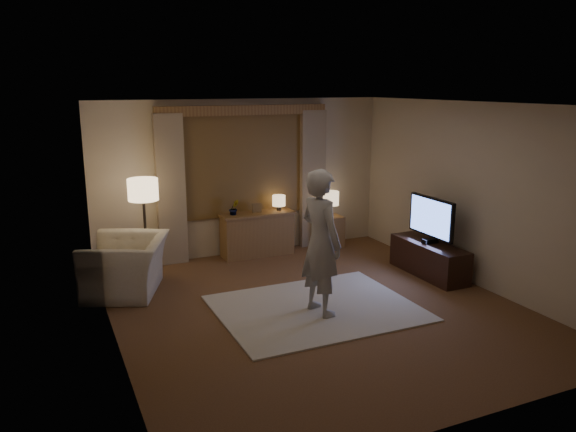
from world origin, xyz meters
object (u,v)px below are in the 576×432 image
tv_stand (429,259)px  person (321,242)px  sideboard (257,235)px  side_table (330,231)px  armchair (126,266)px

tv_stand → person: 2.38m
sideboard → tv_stand: sideboard is taller
sideboard → side_table: (1.36, -0.05, -0.07)m
side_table → person: size_ratio=0.31×
tv_stand → side_table: bearing=108.3°
armchair → tv_stand: (4.29, -1.12, -0.14)m
armchair → side_table: (3.65, 0.84, -0.11)m
armchair → person: bearing=72.2°
side_table → armchair: bearing=-167.0°
armchair → side_table: size_ratio=2.12×
armchair → side_table: 3.74m
side_table → tv_stand: 2.06m
tv_stand → sideboard: bearing=135.0°
sideboard → person: person is taller
sideboard → tv_stand: bearing=-45.0°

